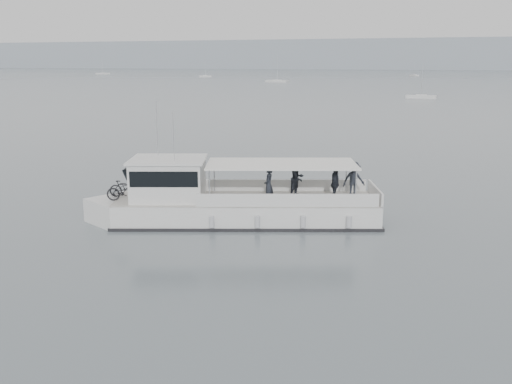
% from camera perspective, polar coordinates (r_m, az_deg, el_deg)
% --- Properties ---
extents(ground, '(1400.00, 1400.00, 0.00)m').
position_cam_1_polar(ground, '(26.72, 8.71, -4.72)').
color(ground, slate).
rests_on(ground, ground).
extents(headland, '(1400.00, 90.00, 28.00)m').
position_cam_1_polar(headland, '(585.16, 18.88, 12.90)').
color(headland, '#939EA8').
rests_on(headland, ground).
extents(tour_boat, '(14.84, 7.71, 6.30)m').
position_cam_1_polar(tour_boat, '(29.08, -3.52, -1.01)').
color(tour_boat, white).
rests_on(tour_boat, ground).
extents(moored_fleet, '(407.59, 354.83, 10.52)m').
position_cam_1_polar(moored_fleet, '(226.32, 13.21, 10.71)').
color(moored_fleet, white).
rests_on(moored_fleet, ground).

